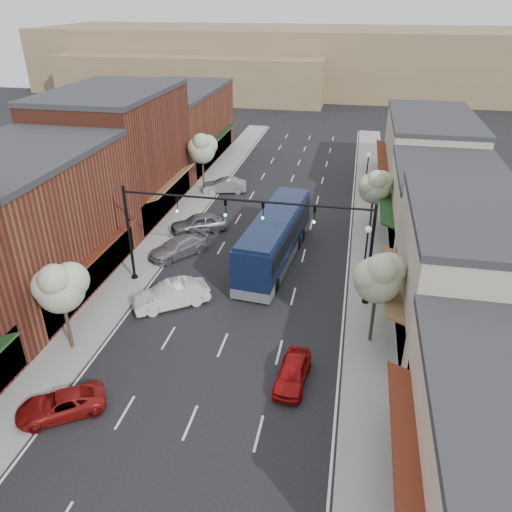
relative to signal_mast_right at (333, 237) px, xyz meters
The scene contains 28 objects.
ground 10.81m from the signal_mast_right, 125.10° to the right, with size 160.00×160.00×0.00m, color black.
sidewalk_left 18.10m from the signal_mast_right, 143.17° to the left, with size 2.80×73.00×0.15m, color gray.
sidewalk_right 11.78m from the signal_mast_right, 75.18° to the left, with size 2.80×73.00×0.15m, color gray.
curb_left 17.04m from the signal_mast_right, 140.24° to the left, with size 0.25×73.00×0.17m, color gray.
curb_right 11.53m from the signal_mast_right, 82.52° to the left, with size 0.25×73.00×0.17m, color gray.
bldg_left_midnear 19.95m from the signal_mast_right, behind, with size 10.14×14.10×9.40m.
bldg_left_midfar 23.22m from the signal_mast_right, 148.85° to the left, with size 10.14×14.10×10.90m.
bldg_left_far 34.32m from the signal_mast_right, 125.32° to the left, with size 10.14×18.10×8.40m.
bldg_right_midnear 8.37m from the signal_mast_right, 13.86° to the right, with size 9.14×12.10×7.90m.
bldg_right_midfar 12.94m from the signal_mast_right, 51.07° to the left, with size 9.14×12.10×6.40m.
bldg_right_far 25.35m from the signal_mast_right, 71.37° to the left, with size 9.14×16.10×7.40m.
hill_far 82.21m from the signal_mast_right, 93.92° to the left, with size 120.00×30.00×12.00m, color #7A6647.
hill_near 76.41m from the signal_mast_right, 113.63° to the left, with size 50.00×20.00×8.00m, color #7A6647.
signal_mast_right is the anchor object (origin of this frame).
signal_mast_left 11.24m from the signal_mast_right, behind, with size 8.22×0.46×7.00m.
tree_right_near 4.89m from the signal_mast_right, 56.09° to the right, with size 2.85×2.65×5.95m.
tree_right_far 12.27m from the signal_mast_right, 77.15° to the left, with size 2.85×2.65×5.43m.
tree_left_near 16.05m from the signal_mast_right, 149.86° to the right, with size 2.85×2.65×5.69m.
tree_left_far 22.68m from the signal_mast_right, 127.71° to the left, with size 2.85×2.65×6.13m.
lamp_post_near 3.69m from the signal_mast_right, 48.95° to the left, with size 0.44×0.44×4.44m.
lamp_post_far 20.19m from the signal_mast_right, 83.78° to the left, with size 0.44×0.44×4.44m.
coach_bus 6.93m from the signal_mast_right, 133.18° to the left, with size 3.90×12.59×3.79m.
red_hatchback 9.27m from the signal_mast_right, 98.71° to the right, with size 1.52×3.78×1.29m, color #940A0B.
parked_car_a 17.78m from the signal_mast_right, 133.05° to the right, with size 1.91×4.13×1.15m, color maroon.
parked_car_b 10.96m from the signal_mast_right, 164.98° to the right, with size 1.70×4.88×1.61m, color silver.
parked_car_c 13.12m from the signal_mast_right, 160.71° to the left, with size 1.97×4.85×1.41m, color gray.
parked_car_d 14.92m from the signal_mast_right, 143.22° to the left, with size 1.90×4.72×1.61m, color #595A61.
parked_car_e 22.14m from the signal_mast_right, 122.85° to the left, with size 1.53×4.39×1.45m, color #AAAAB0.
Camera 1 is at (6.45, -20.22, 17.92)m, focal length 35.00 mm.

